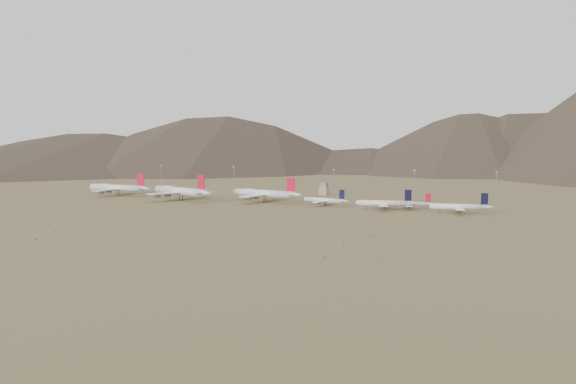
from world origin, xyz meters
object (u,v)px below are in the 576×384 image
at_px(widebody_west, 118,188).
at_px(narrowbody_a, 326,200).
at_px(control_tower, 324,190).
at_px(widebody_east, 264,193).
at_px(narrowbody_b, 386,203).
at_px(widebody_centre, 180,191).

height_order(widebody_west, narrowbody_a, widebody_west).
bearing_deg(control_tower, narrowbody_a, -68.32).
height_order(narrowbody_a, control_tower, narrowbody_a).
bearing_deg(widebody_west, widebody_east, 2.09).
distance_m(widebody_west, narrowbody_a, 215.06).
bearing_deg(narrowbody_b, widebody_centre, 165.83).
relative_size(widebody_west, narrowbody_b, 1.60).
bearing_deg(widebody_east, control_tower, 80.98).
distance_m(widebody_centre, widebody_east, 77.16).
height_order(widebody_east, narrowbody_a, widebody_east).
bearing_deg(widebody_east, widebody_centre, -158.31).
height_order(widebody_centre, narrowbody_a, widebody_centre).
distance_m(widebody_centre, control_tower, 139.79).
bearing_deg(narrowbody_b, widebody_east, 157.92).
distance_m(widebody_east, narrowbody_b, 110.97).
bearing_deg(narrowbody_a, widebody_east, -176.73).
xyz_separation_m(widebody_east, control_tower, (24.95, 79.80, -2.10)).
distance_m(widebody_centre, narrowbody_b, 185.54).
relative_size(widebody_west, widebody_centre, 0.96).
height_order(widebody_west, widebody_centre, widebody_centre).
bearing_deg(control_tower, widebody_east, -107.36).
bearing_deg(narrowbody_a, control_tower, 120.78).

